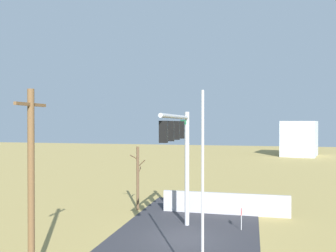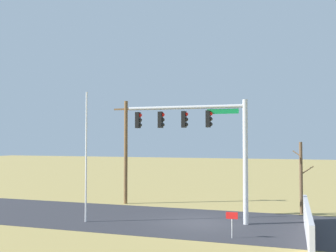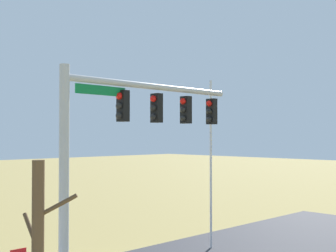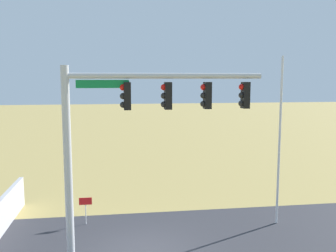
{
  "view_description": "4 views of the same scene",
  "coord_description": "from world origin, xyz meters",
  "px_view_note": "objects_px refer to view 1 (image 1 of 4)",
  "views": [
    {
      "loc": [
        -18.84,
        -3.63,
        6.23
      ],
      "look_at": [
        -1.23,
        0.54,
        6.06
      ],
      "focal_mm": 38.42,
      "sensor_mm": 36.0,
      "label": 1
    },
    {
      "loc": [
        5.06,
        -21.36,
        4.59
      ],
      "look_at": [
        -1.76,
        -0.24,
        5.44
      ],
      "focal_mm": 41.22,
      "sensor_mm": 36.0,
      "label": 2
    },
    {
      "loc": [
        9.17,
        11.07,
        4.9
      ],
      "look_at": [
        -1.39,
        0.26,
        5.25
      ],
      "focal_mm": 48.32,
      "sensor_mm": 36.0,
      "label": 3
    },
    {
      "loc": [
        0.93,
        13.16,
        6.46
      ],
      "look_at": [
        -0.93,
        0.18,
        4.76
      ],
      "focal_mm": 39.67,
      "sensor_mm": 36.0,
      "label": 4
    }
  ],
  "objects_px": {
    "distant_building": "(299,138)",
    "open_sign": "(241,215)",
    "signal_mast": "(180,145)",
    "utility_pole": "(31,182)",
    "flagpole": "(203,194)",
    "bare_tree": "(138,177)"
  },
  "relations": [
    {
      "from": "signal_mast",
      "to": "utility_pole",
      "type": "relative_size",
      "value": 0.94
    },
    {
      "from": "utility_pole",
      "to": "flagpole",
      "type": "bearing_deg",
      "value": -85.75
    },
    {
      "from": "distant_building",
      "to": "open_sign",
      "type": "bearing_deg",
      "value": -177.31
    },
    {
      "from": "bare_tree",
      "to": "utility_pole",
      "type": "bearing_deg",
      "value": 178.49
    },
    {
      "from": "utility_pole",
      "to": "bare_tree",
      "type": "bearing_deg",
      "value": -1.51
    },
    {
      "from": "open_sign",
      "to": "distant_building",
      "type": "height_order",
      "value": "distant_building"
    },
    {
      "from": "utility_pole",
      "to": "bare_tree",
      "type": "height_order",
      "value": "utility_pole"
    },
    {
      "from": "flagpole",
      "to": "utility_pole",
      "type": "height_order",
      "value": "utility_pole"
    },
    {
      "from": "signal_mast",
      "to": "utility_pole",
      "type": "bearing_deg",
      "value": 147.23
    },
    {
      "from": "signal_mast",
      "to": "open_sign",
      "type": "bearing_deg",
      "value": -58.48
    },
    {
      "from": "signal_mast",
      "to": "open_sign",
      "type": "distance_m",
      "value": 5.55
    },
    {
      "from": "signal_mast",
      "to": "flagpole",
      "type": "bearing_deg",
      "value": -161.96
    },
    {
      "from": "bare_tree",
      "to": "distant_building",
      "type": "height_order",
      "value": "distant_building"
    },
    {
      "from": "utility_pole",
      "to": "open_sign",
      "type": "distance_m",
      "value": 12.15
    },
    {
      "from": "bare_tree",
      "to": "distant_building",
      "type": "xyz_separation_m",
      "value": [
        46.85,
        -16.51,
        0.94
      ]
    },
    {
      "from": "flagpole",
      "to": "bare_tree",
      "type": "distance_m",
      "value": 13.33
    },
    {
      "from": "bare_tree",
      "to": "flagpole",
      "type": "bearing_deg",
      "value": -151.85
    },
    {
      "from": "signal_mast",
      "to": "distant_building",
      "type": "xyz_separation_m",
      "value": [
        52.08,
        -12.35,
        -1.73
      ]
    },
    {
      "from": "flagpole",
      "to": "bare_tree",
      "type": "xyz_separation_m",
      "value": [
        11.69,
        6.26,
        -1.38
      ]
    },
    {
      "from": "open_sign",
      "to": "distant_building",
      "type": "distance_m",
      "value": 51.0
    },
    {
      "from": "bare_tree",
      "to": "open_sign",
      "type": "xyz_separation_m",
      "value": [
        -3.26,
        -7.36,
        -1.41
      ]
    },
    {
      "from": "distant_building",
      "to": "utility_pole",
      "type": "bearing_deg",
      "value": 177.13
    }
  ]
}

